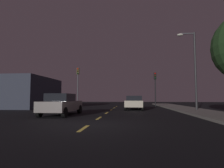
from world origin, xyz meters
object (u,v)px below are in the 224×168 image
at_px(traffic_signal_left, 78,80).
at_px(car_stopped_ahead, 135,102).
at_px(street_lamp_right, 193,64).
at_px(traffic_signal_right, 155,83).
at_px(car_adjacent_lane, 61,104).

bearing_deg(traffic_signal_left, car_stopped_ahead, -35.22).
xyz_separation_m(traffic_signal_left, street_lamp_right, (12.70, -7.27, 0.66)).
distance_m(traffic_signal_right, car_adjacent_lane, 14.64).
distance_m(car_stopped_ahead, street_lamp_right, 6.65).
relative_size(traffic_signal_left, street_lamp_right, 0.73).
height_order(traffic_signal_right, car_stopped_ahead, traffic_signal_right).
height_order(traffic_signal_left, car_stopped_ahead, traffic_signal_left).
bearing_deg(traffic_signal_right, car_adjacent_lane, -124.09).
xyz_separation_m(traffic_signal_left, car_stopped_ahead, (7.47, -5.27, -2.94)).
height_order(traffic_signal_left, traffic_signal_right, traffic_signal_left).
bearing_deg(traffic_signal_left, street_lamp_right, -29.80).
bearing_deg(traffic_signal_left, traffic_signal_right, -0.01).
relative_size(traffic_signal_right, street_lamp_right, 0.62).
relative_size(traffic_signal_left, car_stopped_ahead, 1.26).
relative_size(car_adjacent_lane, street_lamp_right, 0.61).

